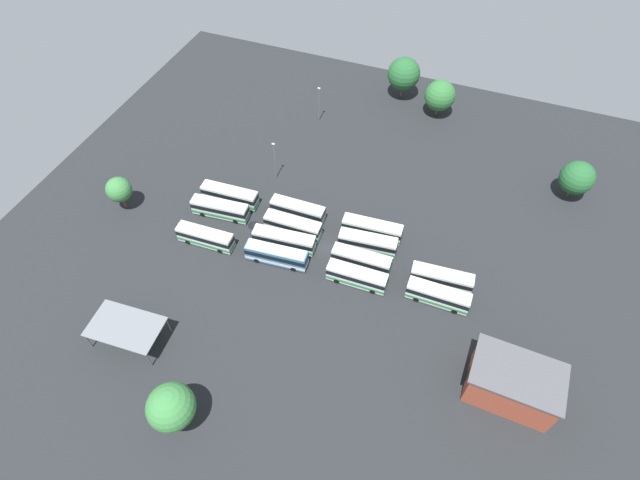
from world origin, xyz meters
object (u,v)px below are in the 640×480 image
bus_row1_slot0 (372,229)px  bus_row1_slot3 (357,276)px  lamp_post_near_entrance (275,159)px  tree_north_edge (577,178)px  bus_row3_slot0 (230,195)px  lamp_post_mid_lot (319,103)px  tree_northeast (119,190)px  bus_row2_slot2 (284,240)px  depot_building (513,383)px  bus_row1_slot1 (368,243)px  bus_row1_slot2 (361,260)px  bus_row0_slot3 (438,295)px  maintenance_shelter (125,327)px  tree_south_edge (440,95)px  tree_east_edge (404,74)px  bus_row2_slot0 (298,210)px  bus_row2_slot3 (276,255)px  bus_row0_slot2 (442,278)px  bus_row2_slot1 (293,226)px  tree_west_edge (171,407)px  bus_row3_slot1 (220,209)px  bus_row3_slot3 (205,237)px

bus_row1_slot0 → bus_row1_slot3: 11.00m
lamp_post_near_entrance → tree_north_edge: 57.57m
bus_row3_slot0 → lamp_post_mid_lot: bearing=-102.7°
tree_northeast → bus_row2_slot2: bearing=-176.4°
depot_building → lamp_post_near_entrance: size_ratio=1.47×
tree_northeast → bus_row1_slot1: bearing=-171.7°
bus_row1_slot2 → bus_row1_slot1: bearing=-88.3°
bus_row0_slot3 → bus_row1_slot2: size_ratio=1.00×
maintenance_shelter → tree_south_edge: tree_south_edge is taller
tree_east_edge → bus_row0_slot3: bearing=111.0°
bus_row2_slot0 → tree_south_edge: 44.17m
bus_row1_slot0 → tree_east_edge: (6.34, -43.78, 4.23)m
bus_row2_slot3 → maintenance_shelter: bearing=55.8°
bus_row0_slot2 → bus_row2_slot1: bearing=-3.7°
bus_row1_slot0 → bus_row2_slot3: same height
bus_row1_slot0 → tree_east_edge: size_ratio=1.12×
tree_west_edge → bus_row2_slot1: bearing=-91.6°
bus_row2_slot1 → tree_south_edge: 47.51m
bus_row2_slot3 → lamp_post_mid_lot: (7.55, -40.02, 2.78)m
bus_row3_slot1 → tree_north_edge: tree_north_edge is taller
bus_row2_slot2 → tree_east_edge: (-7.46, -51.87, 4.23)m
lamp_post_near_entrance → tree_south_edge: lamp_post_near_entrance is taller
bus_row2_slot2 → tree_west_edge: (0.93, 34.18, 3.94)m
depot_building → bus_row1_slot2: bearing=-27.7°
bus_row1_slot2 → bus_row3_slot3: size_ratio=0.98×
bus_row2_slot2 → depot_building: size_ratio=0.89×
bus_row0_slot3 → bus_row2_slot3: (27.90, 1.89, 0.00)m
bus_row0_slot3 → bus_row2_slot1: (27.90, -5.34, 0.00)m
bus_row3_slot3 → bus_row1_slot0: bearing=-155.2°
bus_row1_slot2 → tree_north_edge: 44.79m
bus_row1_slot1 → bus_row2_slot0: 14.82m
bus_row1_slot1 → tree_south_edge: size_ratio=1.23×
bus_row0_slot3 → tree_north_edge: bearing=-119.4°
bus_row2_slot2 → tree_north_edge: bearing=-146.1°
bus_row2_slot3 → tree_south_edge: bearing=-107.9°
bus_row1_slot2 → tree_west_edge: 38.20m
bus_row3_slot0 → tree_east_edge: (-21.62, -45.43, 4.23)m
bus_row3_slot1 → tree_north_edge: 67.37m
bus_row3_slot0 → tree_east_edge: size_ratio=1.14×
bus_row1_slot2 → bus_row0_slot2: bearing=-175.2°
lamp_post_mid_lot → tree_north_edge: bearing=174.6°
bus_row2_slot0 → tree_north_edge: bearing=-153.2°
bus_row2_slot1 → bus_row3_slot3: 15.73m
depot_building → tree_north_edge: size_ratio=1.55×
bus_row1_slot1 → bus_row3_slot0: same height
tree_south_edge → lamp_post_near_entrance: bearing=51.3°
bus_row0_slot2 → bus_row1_slot1: bearing=-11.7°
bus_row2_slot0 → bus_row2_slot3: 11.12m
depot_building → tree_west_edge: tree_west_edge is taller
bus_row2_slot0 → tree_west_edge: bearing=89.4°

